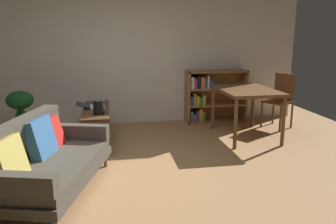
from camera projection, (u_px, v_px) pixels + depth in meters
name	position (u px, v px, depth m)	size (l,w,h in m)	color
ground_plane	(135.00, 179.00, 4.04)	(8.16, 8.16, 0.00)	#A87A4C
back_wall_panel	(121.00, 51.00, 6.32)	(6.80, 0.10, 2.70)	silver
fabric_couch	(42.00, 158.00, 3.64)	(1.27, 1.87, 0.79)	olive
media_console	(97.00, 126.00, 5.38)	(0.40, 1.39, 0.53)	#56351E
open_laptop	(92.00, 106.00, 5.43)	(0.46, 0.35, 0.08)	silver
desk_speaker	(99.00, 107.00, 4.93)	(0.15, 0.15, 0.21)	black
potted_floor_plant	(21.00, 109.00, 5.40)	(0.41, 0.41, 0.80)	brown
dining_table	(246.00, 94.00, 5.55)	(0.85, 1.21, 0.80)	brown
dining_chair_near	(280.00, 97.00, 6.20)	(0.55, 0.56, 0.97)	brown
bookshelf	(211.00, 96.00, 6.60)	(1.16, 0.35, 0.99)	olive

